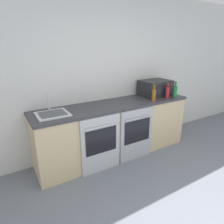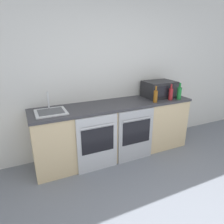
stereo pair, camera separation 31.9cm
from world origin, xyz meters
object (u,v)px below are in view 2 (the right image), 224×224
at_px(oven_left, 98,144).
at_px(oven_right, 136,135).
at_px(microwave, 159,89).
at_px(sink, 51,111).
at_px(bottle_green, 179,93).
at_px(bottle_amber, 156,96).
at_px(bottle_red, 171,94).

relative_size(oven_left, oven_right, 1.00).
relative_size(microwave, sink, 1.27).
bearing_deg(microwave, sink, -177.85).
relative_size(microwave, bottle_green, 1.92).
distance_m(microwave, bottle_green, 0.35).
bearing_deg(bottle_amber, microwave, 44.29).
distance_m(oven_right, bottle_red, 0.93).
relative_size(oven_left, bottle_red, 3.19).
bearing_deg(oven_right, oven_left, 180.00).
height_order(oven_left, bottle_amber, bottle_amber).
height_order(microwave, bottle_green, bottle_green).
xyz_separation_m(bottle_amber, sink, (-1.62, 0.20, -0.09)).
bearing_deg(bottle_red, microwave, 99.80).
relative_size(oven_right, bottle_red, 3.19).
height_order(bottle_red, sink, bottle_red).
bearing_deg(sink, bottle_green, -5.75).
distance_m(oven_right, microwave, 0.99).
bearing_deg(oven_left, bottle_green, 3.58).
bearing_deg(bottle_amber, oven_right, -165.28).
height_order(oven_left, microwave, microwave).
relative_size(microwave, bottle_red, 2.00).
relative_size(oven_right, sink, 2.03).
bearing_deg(sink, oven_right, -14.28).
bearing_deg(sink, oven_left, -28.57).
bearing_deg(bottle_red, oven_right, -170.58).
height_order(bottle_red, bottle_green, bottle_green).
bearing_deg(sink, bottle_red, -5.49).
height_order(microwave, bottle_amber, microwave).
distance_m(oven_right, bottle_amber, 0.71).
bearing_deg(microwave, bottle_red, -80.20).
xyz_separation_m(bottle_green, sink, (-2.10, 0.21, -0.09)).
distance_m(oven_left, sink, 0.80).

